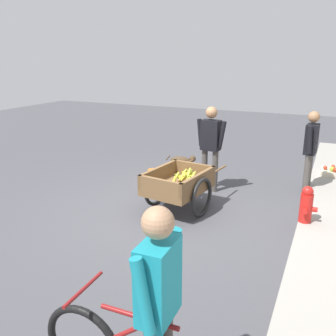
{
  "coord_description": "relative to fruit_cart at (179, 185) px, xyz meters",
  "views": [
    {
      "loc": [
        5.03,
        2.41,
        2.45
      ],
      "look_at": [
        -0.08,
        0.08,
        0.75
      ],
      "focal_mm": 39.6,
      "sensor_mm": 36.0,
      "label": 1
    }
  ],
  "objects": [
    {
      "name": "cyclist_person",
      "position": [
        3.37,
        1.28,
        0.5
      ],
      "size": [
        0.52,
        0.21,
        1.58
      ],
      "color": "#4C4742",
      "rests_on": "ground"
    },
    {
      "name": "vendor_person",
      "position": [
        -1.13,
        0.16,
        0.51
      ],
      "size": [
        0.25,
        0.58,
        1.59
      ],
      "color": "#4C4742",
      "rests_on": "ground"
    },
    {
      "name": "plastic_bucket",
      "position": [
        -1.15,
        -1.04,
        -0.31
      ],
      "size": [
        0.23,
        0.23,
        0.25
      ],
      "primitive_type": "cylinder",
      "color": "orange",
      "rests_on": "ground"
    },
    {
      "name": "bystander_person",
      "position": [
        -1.75,
        1.85,
        0.47
      ],
      "size": [
        0.52,
        0.22,
        1.53
      ],
      "color": "#4C4742",
      "rests_on": "ground"
    },
    {
      "name": "dog",
      "position": [
        -1.94,
        -0.73,
        -0.17
      ],
      "size": [
        0.25,
        0.67,
        0.4
      ],
      "color": "#4C3823",
      "rests_on": "ground"
    },
    {
      "name": "ground_plane",
      "position": [
        0.21,
        -0.21,
        -0.44
      ],
      "size": [
        24.0,
        24.0,
        0.0
      ],
      "primitive_type": "plane",
      "color": "#47474C"
    },
    {
      "name": "fire_hydrant",
      "position": [
        -0.12,
        1.96,
        -0.1
      ],
      "size": [
        0.25,
        0.25,
        0.67
      ],
      "color": "red",
      "rests_on": "ground"
    },
    {
      "name": "apple_crate",
      "position": [
        -2.73,
        2.22,
        -0.31
      ],
      "size": [
        0.44,
        0.32,
        0.32
      ],
      "color": "beige",
      "rests_on": "ground"
    },
    {
      "name": "fruit_cart",
      "position": [
        0.0,
        0.0,
        0.0
      ],
      "size": [
        1.74,
        1.02,
        0.71
      ],
      "color": "brown",
      "rests_on": "ground"
    }
  ]
}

